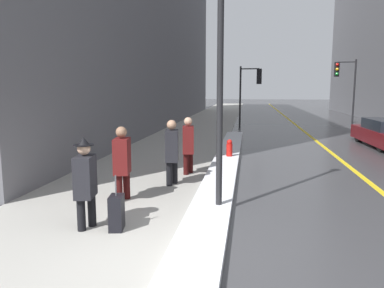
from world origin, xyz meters
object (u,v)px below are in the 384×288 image
(lamp_post, at_px, (221,36))
(pedestrian_nearside, at_px, (188,143))
(pedestrian_in_fedora, at_px, (85,179))
(rolling_suitcase, at_px, (117,213))
(pedestrian_with_shoulder_bag, at_px, (122,160))
(traffic_light_near, at_px, (252,84))
(fire_hydrant, at_px, (229,150))
(traffic_light_far, at_px, (344,78))
(pedestrian_in_glasses, at_px, (172,149))

(lamp_post, distance_m, pedestrian_nearside, 4.07)
(pedestrian_in_fedora, height_order, rolling_suitcase, pedestrian_in_fedora)
(pedestrian_with_shoulder_bag, bearing_deg, pedestrian_in_fedora, -11.54)
(lamp_post, bearing_deg, rolling_suitcase, -142.39)
(traffic_light_near, relative_size, fire_hydrant, 5.26)
(pedestrian_in_fedora, bearing_deg, traffic_light_far, 147.06)
(lamp_post, bearing_deg, traffic_light_near, 87.54)
(pedestrian_nearside, bearing_deg, traffic_light_far, 144.28)
(pedestrian_nearside, height_order, fire_hydrant, pedestrian_nearside)
(traffic_light_near, relative_size, rolling_suitcase, 3.87)
(pedestrian_with_shoulder_bag, xyz_separation_m, rolling_suitcase, (0.45, -1.63, -0.58))
(rolling_suitcase, bearing_deg, pedestrian_in_fedora, -97.38)
(lamp_post, height_order, rolling_suitcase, lamp_post)
(pedestrian_nearside, distance_m, rolling_suitcase, 4.39)
(traffic_light_near, xyz_separation_m, traffic_light_far, (5.71, 2.01, 0.35))
(traffic_light_far, xyz_separation_m, rolling_suitcase, (-8.01, -19.20, -2.70))
(traffic_light_far, relative_size, fire_hydrant, 5.93)
(pedestrian_in_glasses, bearing_deg, pedestrian_nearside, 161.69)
(traffic_light_near, height_order, pedestrian_nearside, traffic_light_near)
(rolling_suitcase, distance_m, fire_hydrant, 6.70)
(traffic_light_far, bearing_deg, pedestrian_with_shoulder_bag, 68.90)
(pedestrian_with_shoulder_bag, distance_m, fire_hydrant, 5.31)
(lamp_post, relative_size, traffic_light_far, 1.35)
(pedestrian_with_shoulder_bag, bearing_deg, rolling_suitcase, 6.47)
(traffic_light_near, relative_size, pedestrian_in_fedora, 2.34)
(pedestrian_in_fedora, bearing_deg, fire_hydrant, 153.44)
(pedestrian_with_shoulder_bag, xyz_separation_m, pedestrian_nearside, (0.97, 2.69, 0.00))
(pedestrian_in_fedora, height_order, pedestrian_with_shoulder_bag, pedestrian_with_shoulder_bag)
(lamp_post, bearing_deg, fire_hydrant, 90.77)
(pedestrian_nearside, height_order, rolling_suitcase, pedestrian_nearside)
(traffic_light_far, xyz_separation_m, pedestrian_with_shoulder_bag, (-8.46, -17.57, -2.13))
(traffic_light_far, relative_size, pedestrian_in_fedora, 2.64)
(pedestrian_nearside, xyz_separation_m, fire_hydrant, (1.03, 2.20, -0.54))
(traffic_light_near, bearing_deg, pedestrian_with_shoulder_bag, -99.14)
(pedestrian_in_fedora, bearing_deg, pedestrian_in_glasses, 155.85)
(pedestrian_in_glasses, bearing_deg, pedestrian_with_shoulder_bag, -36.89)
(pedestrian_in_fedora, height_order, fire_hydrant, pedestrian_in_fedora)
(traffic_light_near, height_order, pedestrian_with_shoulder_bag, traffic_light_near)
(fire_hydrant, bearing_deg, pedestrian_with_shoulder_bag, -112.21)
(lamp_post, xyz_separation_m, pedestrian_with_shoulder_bag, (-2.07, 0.39, -2.44))
(pedestrian_in_fedora, distance_m, fire_hydrant, 6.87)
(traffic_light_far, bearing_deg, fire_hydrant, 67.60)
(traffic_light_far, xyz_separation_m, pedestrian_in_fedora, (-8.53, -19.22, -2.14))
(rolling_suitcase, bearing_deg, pedestrian_nearside, 164.19)
(traffic_light_far, distance_m, pedestrian_in_fedora, 21.13)
(fire_hydrant, bearing_deg, pedestrian_in_glasses, -109.68)
(pedestrian_nearside, xyz_separation_m, rolling_suitcase, (-0.52, -4.32, -0.58))
(traffic_light_far, distance_m, pedestrian_in_glasses, 17.99)
(pedestrian_with_shoulder_bag, distance_m, pedestrian_in_glasses, 1.63)
(pedestrian_in_glasses, relative_size, fire_hydrant, 2.31)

